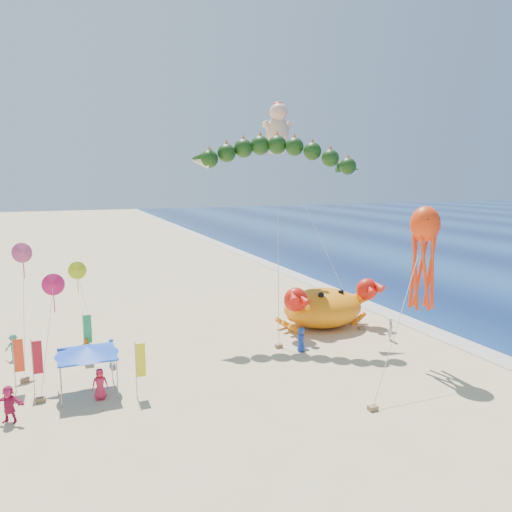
{
  "coord_description": "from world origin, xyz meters",
  "views": [
    {
      "loc": [
        -14.88,
        -30.18,
        12.04
      ],
      "look_at": [
        -2.0,
        2.0,
        6.5
      ],
      "focal_mm": 35.0,
      "sensor_mm": 36.0,
      "label": 1
    }
  ],
  "objects": [
    {
      "name": "beachgoers",
      "position": [
        -12.15,
        -0.37,
        0.87
      ],
      "size": [
        26.55,
        10.5,
        1.88
      ],
      "color": "#BB1E52",
      "rests_on": "ground"
    },
    {
      "name": "foam_strip",
      "position": [
        12.0,
        0.0,
        0.01
      ],
      "size": [
        320.0,
        320.0,
        0.0
      ],
      "primitive_type": "plane",
      "color": "silver",
      "rests_on": "ground"
    },
    {
      "name": "octopus_kite",
      "position": [
        6.39,
        -5.37,
        7.48
      ],
      "size": [
        7.82,
        5.52,
        10.23
      ],
      "color": "#FF390D",
      "rests_on": "ground"
    },
    {
      "name": "crab_inflatable",
      "position": [
        4.66,
        4.02,
        1.7
      ],
      "size": [
        8.79,
        6.11,
        3.85
      ],
      "color": "orange",
      "rests_on": "ground"
    },
    {
      "name": "small_kites",
      "position": [
        -15.31,
        4.0,
        5.49
      ],
      "size": [
        4.68,
        10.19,
        7.92
      ],
      "color": "#D11754",
      "rests_on": "ground"
    },
    {
      "name": "ground",
      "position": [
        0.0,
        0.0,
        0.0
      ],
      "size": [
        320.0,
        320.0,
        0.0
      ],
      "primitive_type": "plane",
      "color": "#D1B784",
      "rests_on": "ground"
    },
    {
      "name": "cherub_kite",
      "position": [
        3.53,
        10.62,
        16.31
      ],
      "size": [
        4.83,
        9.56,
        18.46
      ],
      "color": "#F5BD96",
      "rests_on": "ground"
    },
    {
      "name": "feather_flags",
      "position": [
        -14.58,
        -0.45,
        2.01
      ],
      "size": [
        6.81,
        7.06,
        3.2
      ],
      "color": "gray",
      "rests_on": "ground"
    },
    {
      "name": "dragon_kite",
      "position": [
        0.7,
        4.83,
        13.34
      ],
      "size": [
        12.59,
        7.43,
        14.72
      ],
      "color": "black",
      "rests_on": "ground"
    },
    {
      "name": "canopy_blue",
      "position": [
        -13.76,
        -2.01,
        2.44
      ],
      "size": [
        3.43,
        3.43,
        2.71
      ],
      "color": "gray",
      "rests_on": "ground"
    }
  ]
}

